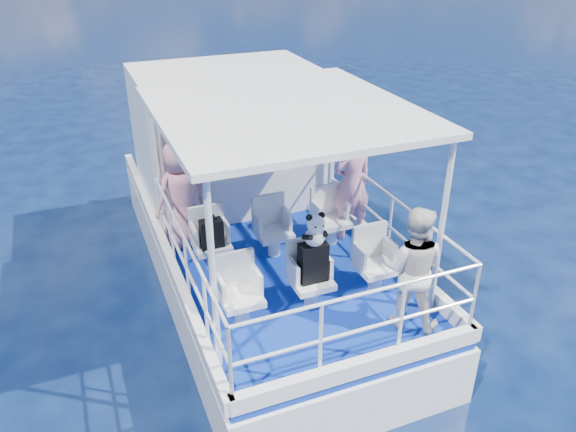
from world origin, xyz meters
The scene contains 20 objects.
ground centered at (0.00, 0.00, 0.00)m, with size 2000.00×2000.00×0.00m, color #071234.
hull centered at (0.00, 1.00, 0.00)m, with size 3.00×7.00×1.60m, color white.
deck centered at (0.00, 1.00, 0.85)m, with size 2.90×6.90×0.10m, color navy.
cabin centered at (0.00, 2.30, 2.00)m, with size 2.85×2.00×2.20m, color white.
canopy centered at (0.00, -0.20, 3.14)m, with size 3.00×3.20×0.08m, color white.
canopy_posts centered at (0.00, -0.25, 2.00)m, with size 2.77×2.97×2.20m.
railings centered at (0.00, -0.58, 1.40)m, with size 2.84×3.59×1.00m, color white, non-canonical shape.
seat_port_fwd centered at (-0.90, 0.20, 1.09)m, with size 0.48×0.46×0.38m, color silver.
seat_center_fwd centered at (0.00, 0.20, 1.09)m, with size 0.48×0.46×0.38m, color silver.
seat_stbd_fwd centered at (0.90, 0.20, 1.09)m, with size 0.48×0.46×0.38m, color silver.
seat_port_aft centered at (-0.90, -1.10, 1.09)m, with size 0.48×0.46×0.38m, color silver.
seat_center_aft centered at (0.00, -1.10, 1.09)m, with size 0.48×0.46×0.38m, color silver.
seat_stbd_aft centered at (0.90, -1.10, 1.09)m, with size 0.48×0.46×0.38m, color silver.
passenger_port_fwd centered at (-1.10, 0.97, 1.70)m, with size 0.60×0.43×1.60m, color pink.
passenger_stbd_fwd centered at (1.25, 0.28, 1.77)m, with size 0.63×0.42×1.74m, color pink.
passenger_stbd_aft centered at (0.91, -1.84, 1.66)m, with size 0.74×0.58×1.52m, color silver.
backpack_port centered at (-0.91, 0.11, 1.48)m, with size 0.30×0.17×0.40m, color black.
backpack_center centered at (0.01, -1.12, 1.53)m, with size 0.34×0.19×0.51m, color black.
compact_camera centered at (-0.91, 0.12, 1.71)m, with size 0.11×0.07×0.07m, color black.
panda centered at (0.01, -1.14, 1.99)m, with size 0.27×0.22×0.41m, color white, non-canonical shape.
Camera 1 is at (-2.39, -6.26, 5.13)m, focal length 35.00 mm.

